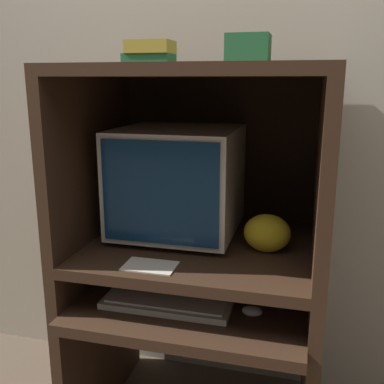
{
  "coord_description": "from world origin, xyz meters",
  "views": [
    {
      "loc": [
        0.35,
        -1.12,
        1.32
      ],
      "look_at": [
        -0.03,
        0.34,
        0.94
      ],
      "focal_mm": 42.0,
      "sensor_mm": 36.0,
      "label": 1
    }
  ],
  "objects": [
    {
      "name": "mouse",
      "position": [
        0.21,
        0.16,
        0.61
      ],
      "size": [
        0.06,
        0.04,
        0.03
      ],
      "color": "#B7B7B7",
      "rests_on": "desk_base"
    },
    {
      "name": "keyboard",
      "position": [
        -0.07,
        0.15,
        0.61
      ],
      "size": [
        0.42,
        0.16,
        0.03
      ],
      "color": "beige",
      "rests_on": "desk_base"
    },
    {
      "name": "snack_bag",
      "position": [
        0.23,
        0.31,
        0.82
      ],
      "size": [
        0.16,
        0.12,
        0.13
      ],
      "color": "gold",
      "rests_on": "desk_monitor_shelf"
    },
    {
      "name": "paper_card",
      "position": [
        -0.1,
        0.09,
        0.76
      ],
      "size": [
        0.16,
        0.11,
        0.0
      ],
      "color": "beige",
      "rests_on": "desk_monitor_shelf"
    },
    {
      "name": "desk_monitor_shelf",
      "position": [
        0.0,
        0.34,
        0.72
      ],
      "size": [
        0.84,
        0.67,
        0.16
      ],
      "color": "#382316",
      "rests_on": "desk_base"
    },
    {
      "name": "desk_base",
      "position": [
        0.0,
        0.29,
        0.37
      ],
      "size": [
        0.84,
        0.72,
        0.6
      ],
      "color": "#382316",
      "rests_on": "ground_plane"
    },
    {
      "name": "wall_back",
      "position": [
        0.0,
        0.73,
        1.3
      ],
      "size": [
        6.0,
        0.06,
        2.6
      ],
      "color": "#B2A893",
      "rests_on": "ground_plane"
    },
    {
      "name": "book_stack",
      "position": [
        -0.17,
        0.32,
        1.41
      ],
      "size": [
        0.16,
        0.11,
        0.08
      ],
      "color": "#236638",
      "rests_on": "hutch_upper"
    },
    {
      "name": "storage_box",
      "position": [
        0.15,
        0.34,
        1.41
      ],
      "size": [
        0.13,
        0.11,
        0.09
      ],
      "color": "#236638",
      "rests_on": "hutch_upper"
    },
    {
      "name": "hutch_upper",
      "position": [
        0.0,
        0.37,
        1.16
      ],
      "size": [
        0.84,
        0.67,
        0.61
      ],
      "color": "#382316",
      "rests_on": "desk_monitor_shelf"
    },
    {
      "name": "crt_monitor",
      "position": [
        -0.1,
        0.41,
        0.96
      ],
      "size": [
        0.43,
        0.44,
        0.39
      ],
      "color": "beige",
      "rests_on": "desk_monitor_shelf"
    }
  ]
}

